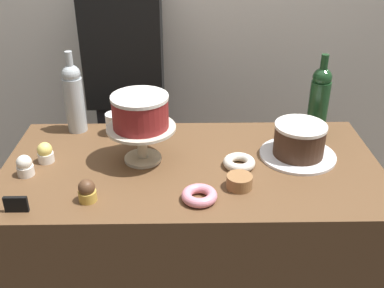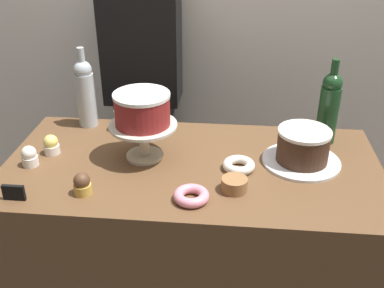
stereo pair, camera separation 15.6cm
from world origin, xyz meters
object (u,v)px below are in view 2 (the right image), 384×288
Objects in this scene: white_layer_cake at (142,109)px; price_sign_chalkboard at (14,193)px; donut_pink at (191,196)px; wine_bottle_clear at (85,92)px; chocolate_round_cake at (303,145)px; cupcake_chocolate at (82,184)px; cupcake_vanilla at (29,156)px; coffee_cup_ceramic at (124,120)px; cupcake_lemon at (51,145)px; cake_stand_pedestal at (144,135)px; barista_figure at (145,101)px; cookie_stack at (234,184)px; donut_sugar at (239,165)px; wine_bottle_green at (329,106)px.

white_layer_cake reaches higher than price_sign_chalkboard.
wine_bottle_clear is at bearing 133.90° from donut_pink.
cupcake_chocolate is at bearing -159.67° from chocolate_round_cake.
coffee_cup_ceramic reaches higher than cupcake_vanilla.
cupcake_vanilla is at bearing -130.85° from coffee_cup_ceramic.
donut_pink is at bearing -24.44° from cupcake_lemon.
cake_stand_pedestal is 0.56m from chocolate_round_cake.
coffee_cup_ceramic is at bearing -88.75° from barista_figure.
cupcake_vanilla is (-0.24, 0.15, 0.00)m from cupcake_chocolate.
price_sign_chalkboard reaches higher than cookie_stack.
donut_pink is 0.55m from price_sign_chalkboard.
donut_sugar is 1.60× the size of price_sign_chalkboard.
donut_sugar is 1.32× the size of coffee_cup_ceramic.
wine_bottle_green is 0.52m from cookie_stack.
wine_bottle_clear reaches higher than donut_pink.
donut_sugar is 1.00× the size of donut_pink.
donut_pink is 1.32× the size of coffee_cup_ceramic.
cookie_stack is (0.48, 0.06, -0.01)m from cupcake_chocolate.
price_sign_chalkboard is (-0.20, -0.05, -0.01)m from cupcake_chocolate.
coffee_cup_ceramic is (-0.12, 0.21, -0.15)m from white_layer_cake.
cake_stand_pedestal is 0.74× the size of wine_bottle_clear.
cookie_stack is (0.67, -0.18, -0.01)m from cupcake_lemon.
wine_bottle_clear is at bearing -108.74° from barista_figure.
donut_pink is (-0.36, -0.27, -0.05)m from chocolate_round_cake.
cookie_stack is at bearing -61.95° from barista_figure.
donut_sugar is at bearing -8.70° from white_layer_cake.
wine_bottle_green reaches higher than white_layer_cake.
white_layer_cake is at bearing -163.96° from wine_bottle_green.
cupcake_vanilla is at bearing -108.20° from barista_figure.
cupcake_vanilla is 0.21m from price_sign_chalkboard.
white_layer_cake is 2.30× the size of coffee_cup_ceramic.
white_layer_cake is 0.33m from cupcake_chocolate.
cupcake_chocolate reaches higher than cookie_stack.
chocolate_round_cake is at bearing 20.33° from cupcake_chocolate.
cupcake_chocolate is at bearing -151.75° from wine_bottle_green.
cupcake_chocolate reaches higher than donut_sugar.
white_layer_cake is at bearing -59.71° from coffee_cup_ceramic.
donut_sugar is 0.73m from price_sign_chalkboard.
donut_sugar is at bearing 21.74° from cupcake_chocolate.
chocolate_round_cake reaches higher than cookie_stack.
cupcake_vanilla is at bearing -166.30° from white_layer_cake.
donut_sugar is at bearing 19.79° from price_sign_chalkboard.
donut_sugar is 1.33× the size of cookie_stack.
cupcake_chocolate is at bearing -172.32° from cookie_stack.
cupcake_lemon and cupcake_vanilla have the same top height.
barista_figure reaches higher than white_layer_cake.
donut_sugar is at bearing 3.36° from cupcake_vanilla.
wine_bottle_green is at bearing 11.08° from cupcake_lemon.
donut_sugar is at bearing -8.70° from cake_stand_pedestal.
cupcake_vanilla is at bearing -166.30° from cake_stand_pedestal.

